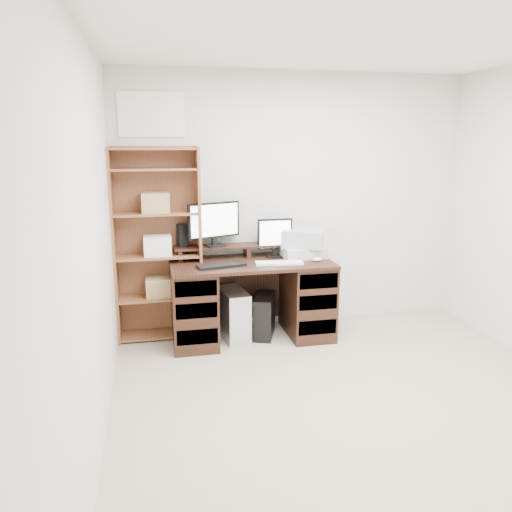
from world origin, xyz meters
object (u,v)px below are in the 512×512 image
object	(u,v)px
monitor_small	(275,236)
bookshelf	(157,243)
printer	(303,252)
tower_black	(264,316)
desk	(251,298)
monitor_wide	(214,222)
tower_silver	(234,314)

from	to	relation	value
monitor_small	bookshelf	bearing A→B (deg)	175.10
printer	tower_black	world-z (taller)	printer
desk	monitor_wide	distance (m)	0.81
desk	tower_silver	bearing A→B (deg)	171.80
monitor_small	printer	size ratio (longest dim) A/B	0.92
monitor_wide	desk	bearing A→B (deg)	-51.52
monitor_small	bookshelf	world-z (taller)	bookshelf
monitor_wide	bookshelf	bearing A→B (deg)	157.93
desk	bookshelf	bearing A→B (deg)	165.94
desk	printer	distance (m)	0.67
monitor_wide	tower_silver	size ratio (longest dim) A/B	1.07
monitor_small	tower_black	distance (m)	0.77
desk	tower_black	size ratio (longest dim) A/B	3.45
tower_silver	printer	bearing A→B (deg)	-2.35
monitor_wide	tower_silver	bearing A→B (deg)	-68.57
monitor_wide	bookshelf	world-z (taller)	bookshelf
monitor_wide	tower_black	bearing A→B (deg)	-42.85
desk	printer	size ratio (longest dim) A/B	3.72
printer	tower_silver	distance (m)	0.89
tower_silver	tower_black	world-z (taller)	tower_silver
monitor_small	tower_silver	distance (m)	0.84
tower_silver	bookshelf	xyz separation A→B (m)	(-0.68, 0.19, 0.68)
desk	monitor_small	size ratio (longest dim) A/B	4.04
printer	tower_black	bearing A→B (deg)	-173.53
desk	printer	bearing A→B (deg)	8.10
desk	monitor_small	world-z (taller)	monitor_small
desk	tower_black	xyz separation A→B (m)	(0.13, 0.01, -0.19)
tower_silver	desk	bearing A→B (deg)	-14.72
desk	monitor_small	bearing A→B (deg)	27.77
monitor_wide	monitor_small	world-z (taller)	monitor_wide
desk	bookshelf	distance (m)	1.02
tower_silver	bookshelf	bearing A→B (deg)	158.03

